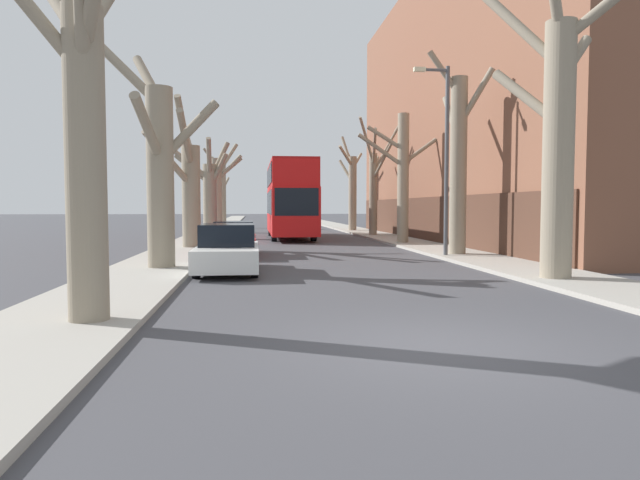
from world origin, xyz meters
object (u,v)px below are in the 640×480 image
object	(u,v)px
street_tree_right_1	(458,160)
lamp_post	(444,151)
street_tree_right_2	(402,176)
street_tree_left_0	(83,129)
street_tree_left_3	(208,191)
double_decker_bus	(290,196)
parked_car_1	(234,240)
street_tree_right_3	(374,184)
street_tree_left_5	(222,193)
street_tree_left_1	(159,166)
street_tree_left_2	(189,184)
parked_car_0	(228,250)
street_tree_left_4	(218,191)
street_tree_right_4	(352,187)
street_tree_right_0	(558,127)

from	to	relation	value
street_tree_right_1	lamp_post	world-z (taller)	street_tree_right_1
street_tree_right_1	street_tree_right_2	xyz separation A→B (m)	(-0.30, 7.35, -0.21)
street_tree_left_0	street_tree_left_3	distance (m)	26.23
double_decker_bus	lamp_post	bearing A→B (deg)	-71.26
street_tree_right_1	parked_car_1	bearing A→B (deg)	171.78
street_tree_left_3	street_tree_right_2	bearing A→B (deg)	-33.12
street_tree_right_2	street_tree_right_3	distance (m)	8.05
street_tree_left_5	street_tree_right_3	size ratio (longest dim) A/B	0.97
street_tree_left_1	street_tree_right_2	distance (m)	15.30
parked_car_1	street_tree_left_1	bearing A→B (deg)	-112.47
street_tree_right_1	double_decker_bus	world-z (taller)	street_tree_right_1
street_tree_left_1	street_tree_left_2	distance (m)	8.68
street_tree_left_5	parked_car_1	distance (m)	31.34
street_tree_left_5	parked_car_0	bearing A→B (deg)	-86.63
street_tree_right_2	parked_car_1	size ratio (longest dim) A/B	1.56
street_tree_left_5	street_tree_right_1	xyz separation A→B (m)	(10.91, -32.42, 0.53)
double_decker_bus	street_tree_left_4	bearing A→B (deg)	119.15
street_tree_left_4	street_tree_right_2	size ratio (longest dim) A/B	1.02
street_tree_left_1	street_tree_left_3	size ratio (longest dim) A/B	1.16
lamp_post	street_tree_left_5	bearing A→B (deg)	107.16
street_tree_right_4	parked_car_0	world-z (taller)	street_tree_right_4
street_tree_right_2	parked_car_0	distance (m)	14.70
street_tree_left_5	parked_car_1	world-z (taller)	street_tree_left_5
street_tree_left_1	parked_car_1	size ratio (longest dim) A/B	1.62
street_tree_left_5	street_tree_right_2	xyz separation A→B (m)	(10.60, -25.07, 0.32)
street_tree_left_5	street_tree_right_4	xyz separation A→B (m)	(10.67, -9.43, 0.24)
street_tree_left_2	street_tree_right_3	xyz separation A→B (m)	(10.83, 10.48, 0.45)
street_tree_left_1	street_tree_right_4	xyz separation A→B (m)	(10.58, 26.75, 0.29)
street_tree_left_1	street_tree_right_1	distance (m)	11.47
street_tree_left_5	street_tree_left_2	bearing A→B (deg)	-89.99
street_tree_left_1	lamp_post	size ratio (longest dim) A/B	0.97
street_tree_left_3	street_tree_right_4	world-z (taller)	street_tree_right_4
street_tree_left_0	street_tree_left_3	world-z (taller)	street_tree_left_0
street_tree_left_3	parked_car_0	size ratio (longest dim) A/B	1.34
street_tree_left_3	double_decker_bus	bearing A→B (deg)	-0.44
street_tree_right_3	street_tree_right_0	bearing A→B (deg)	-90.21
street_tree_right_1	street_tree_right_4	xyz separation A→B (m)	(-0.24, 22.99, -0.29)
street_tree_left_4	street_tree_right_0	world-z (taller)	street_tree_right_0
street_tree_left_3	street_tree_right_4	xyz separation A→B (m)	(10.51, 8.83, 0.60)
street_tree_left_2	street_tree_right_2	size ratio (longest dim) A/B	0.99
parked_car_0	street_tree_left_0	bearing A→B (deg)	-103.94
street_tree_left_2	street_tree_right_3	size ratio (longest dim) A/B	0.88
street_tree_left_0	lamp_post	xyz separation A→B (m)	(9.92, 11.57, 0.87)
street_tree_left_5	lamp_post	xyz separation A→B (m)	(10.16, -32.92, 0.82)
street_tree_left_4	street_tree_right_0	bearing A→B (deg)	-71.06
double_decker_bus	street_tree_left_2	bearing A→B (deg)	-119.46
street_tree_right_3	street_tree_right_4	distance (m)	7.60
street_tree_left_2	street_tree_right_3	distance (m)	15.08
street_tree_left_4	parked_car_0	xyz separation A→B (m)	(1.93, -27.36, -2.52)
street_tree_left_5	lamp_post	world-z (taller)	street_tree_left_5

